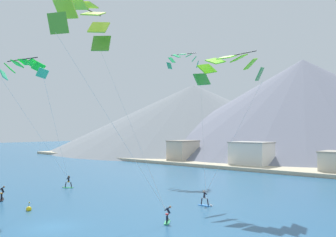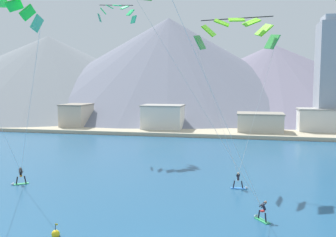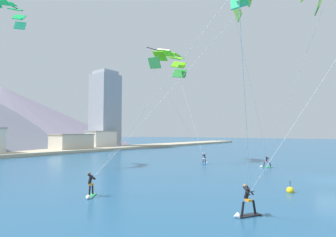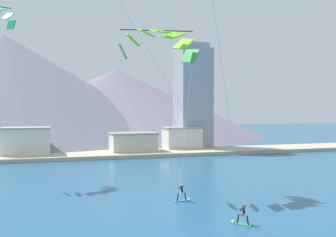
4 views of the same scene
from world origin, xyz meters
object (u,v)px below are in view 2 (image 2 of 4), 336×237
object	(u,v)px
kitesurfer_mid_center	(261,214)
race_marker_buoy	(56,234)
kitesurfer_near_lead	(19,179)
parafoil_kite_far_left	(236,30)
kitesurfer_far_left	(240,184)
parafoil_kite_distant_high_outer	(117,11)

from	to	relation	value
kitesurfer_mid_center	race_marker_buoy	world-z (taller)	kitesurfer_mid_center
kitesurfer_near_lead	race_marker_buoy	size ratio (longest dim) A/B	1.77
parafoil_kite_far_left	kitesurfer_mid_center	bearing A→B (deg)	-79.87
kitesurfer_near_lead	kitesurfer_far_left	size ratio (longest dim) A/B	1.02
kitesurfer_far_left	race_marker_buoy	world-z (taller)	kitesurfer_far_left
kitesurfer_near_lead	parafoil_kite_far_left	bearing A→B (deg)	22.17
parafoil_kite_far_left	kitesurfer_far_left	bearing A→B (deg)	-81.83
kitesurfer_far_left	race_marker_buoy	distance (m)	18.61
parafoil_kite_distant_high_outer	race_marker_buoy	world-z (taller)	parafoil_kite_distant_high_outer
kitesurfer_far_left	parafoil_kite_far_left	world-z (taller)	parafoil_kite_far_left
kitesurfer_near_lead	parafoil_kite_distant_high_outer	bearing A→B (deg)	82.55
parafoil_kite_far_left	race_marker_buoy	size ratio (longest dim) A/B	15.93
parafoil_kite_far_left	kitesurfer_near_lead	bearing A→B (deg)	-157.83
kitesurfer_near_lead	parafoil_kite_far_left	world-z (taller)	parafoil_kite_far_left
kitesurfer_far_left	parafoil_kite_far_left	size ratio (longest dim) A/B	0.11
parafoil_kite_far_left	parafoil_kite_distant_high_outer	xyz separation A→B (m)	(-18.49, 13.69, 5.12)
kitesurfer_mid_center	parafoil_kite_distant_high_outer	world-z (taller)	parafoil_kite_distant_high_outer
parafoil_kite_far_left	race_marker_buoy	bearing A→B (deg)	-119.86
kitesurfer_near_lead	kitesurfer_mid_center	world-z (taller)	kitesurfer_near_lead
kitesurfer_far_left	kitesurfer_near_lead	bearing A→B (deg)	-172.28
parafoil_kite_distant_high_outer	race_marker_buoy	size ratio (longest dim) A/B	5.62
kitesurfer_near_lead	parafoil_kite_far_left	size ratio (longest dim) A/B	0.11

